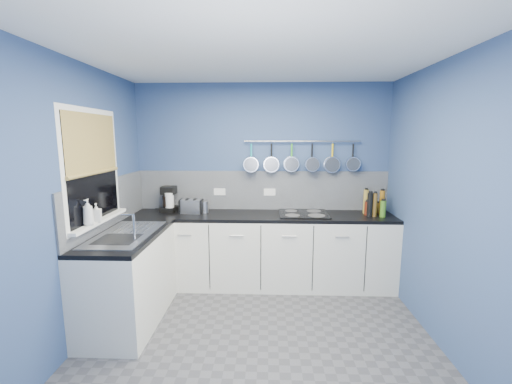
# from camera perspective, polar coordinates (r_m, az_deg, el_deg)

# --- Properties ---
(floor) EXTENTS (3.20, 3.00, 0.02)m
(floor) POSITION_cam_1_polar(r_m,az_deg,el_deg) (3.35, 0.42, -24.05)
(floor) COLOR #47474C
(floor) RESTS_ON ground
(ceiling) EXTENTS (3.20, 3.00, 0.02)m
(ceiling) POSITION_cam_1_polar(r_m,az_deg,el_deg) (2.88, 0.49, 22.93)
(ceiling) COLOR white
(ceiling) RESTS_ON ground
(wall_back) EXTENTS (3.20, 0.02, 2.50)m
(wall_back) POSITION_cam_1_polar(r_m,az_deg,el_deg) (4.35, 1.02, 1.63)
(wall_back) COLOR navy
(wall_back) RESTS_ON ground
(wall_front) EXTENTS (3.20, 0.02, 2.50)m
(wall_front) POSITION_cam_1_polar(r_m,az_deg,el_deg) (1.42, -1.36, -15.13)
(wall_front) COLOR navy
(wall_front) RESTS_ON ground
(wall_left) EXTENTS (0.02, 3.00, 2.50)m
(wall_left) POSITION_cam_1_polar(r_m,az_deg,el_deg) (3.32, -28.58, -1.95)
(wall_left) COLOR navy
(wall_left) RESTS_ON ground
(wall_right) EXTENTS (0.02, 3.00, 2.50)m
(wall_right) POSITION_cam_1_polar(r_m,az_deg,el_deg) (3.24, 30.26, -2.34)
(wall_right) COLOR navy
(wall_right) RESTS_ON ground
(backsplash_back) EXTENTS (3.20, 0.02, 0.50)m
(backsplash_back) POSITION_cam_1_polar(r_m,az_deg,el_deg) (4.34, 1.01, 0.28)
(backsplash_back) COLOR #90939B
(backsplash_back) RESTS_ON wall_back
(backsplash_left) EXTENTS (0.02, 1.80, 0.50)m
(backsplash_left) POSITION_cam_1_polar(r_m,az_deg,el_deg) (3.84, -23.67, -1.70)
(backsplash_left) COLOR #90939B
(backsplash_left) RESTS_ON wall_left
(cabinet_run_back) EXTENTS (3.20, 0.60, 0.86)m
(cabinet_run_back) POSITION_cam_1_polar(r_m,az_deg,el_deg) (4.24, 0.91, -10.00)
(cabinet_run_back) COLOR silver
(cabinet_run_back) RESTS_ON ground
(worktop_back) EXTENTS (3.20, 0.60, 0.04)m
(worktop_back) POSITION_cam_1_polar(r_m,az_deg,el_deg) (4.11, 0.93, -4.07)
(worktop_back) COLOR black
(worktop_back) RESTS_ON cabinet_run_back
(cabinet_run_left) EXTENTS (0.60, 1.20, 0.86)m
(cabinet_run_left) POSITION_cam_1_polar(r_m,az_deg,el_deg) (3.67, -20.80, -13.80)
(cabinet_run_left) COLOR silver
(cabinet_run_left) RESTS_ON ground
(worktop_left) EXTENTS (0.60, 1.20, 0.04)m
(worktop_left) POSITION_cam_1_polar(r_m,az_deg,el_deg) (3.52, -21.23, -7.03)
(worktop_left) COLOR black
(worktop_left) RESTS_ON cabinet_run_left
(window_frame) EXTENTS (0.01, 1.00, 1.10)m
(window_frame) POSITION_cam_1_polar(r_m,az_deg,el_deg) (3.52, -26.00, 3.77)
(window_frame) COLOR white
(window_frame) RESTS_ON wall_left
(window_glass) EXTENTS (0.01, 0.90, 1.00)m
(window_glass) POSITION_cam_1_polar(r_m,az_deg,el_deg) (3.52, -25.93, 3.77)
(window_glass) COLOR black
(window_glass) RESTS_ON wall_left
(bamboo_blind) EXTENTS (0.01, 0.90, 0.55)m
(bamboo_blind) POSITION_cam_1_polar(r_m,az_deg,el_deg) (3.50, -26.08, 7.44)
(bamboo_blind) COLOR tan
(bamboo_blind) RESTS_ON wall_left
(window_sill) EXTENTS (0.10, 0.98, 0.03)m
(window_sill) POSITION_cam_1_polar(r_m,az_deg,el_deg) (3.59, -25.06, -4.42)
(window_sill) COLOR white
(window_sill) RESTS_ON wall_left
(sink_unit) EXTENTS (0.50, 0.95, 0.01)m
(sink_unit) POSITION_cam_1_polar(r_m,az_deg,el_deg) (3.51, -21.25, -6.66)
(sink_unit) COLOR silver
(sink_unit) RESTS_ON worktop_left
(mixer_tap) EXTENTS (0.12, 0.08, 0.26)m
(mixer_tap) POSITION_cam_1_polar(r_m,az_deg,el_deg) (3.26, -20.04, -5.52)
(mixer_tap) COLOR silver
(mixer_tap) RESTS_ON worktop_left
(socket_left) EXTENTS (0.15, 0.01, 0.09)m
(socket_left) POSITION_cam_1_polar(r_m,az_deg,el_deg) (4.37, -6.21, 0.04)
(socket_left) COLOR white
(socket_left) RESTS_ON backsplash_back
(socket_right) EXTENTS (0.15, 0.01, 0.09)m
(socket_right) POSITION_cam_1_polar(r_m,az_deg,el_deg) (4.33, 2.33, -0.01)
(socket_right) COLOR white
(socket_right) RESTS_ON backsplash_back
(pot_rail) EXTENTS (1.45, 0.02, 0.02)m
(pot_rail) POSITION_cam_1_polar(r_m,az_deg,el_deg) (4.27, 7.83, 8.55)
(pot_rail) COLOR silver
(pot_rail) RESTS_ON wall_back
(soap_bottle_a) EXTENTS (0.10, 0.10, 0.24)m
(soap_bottle_a) POSITION_cam_1_polar(r_m,az_deg,el_deg) (3.35, -26.67, -3.10)
(soap_bottle_a) COLOR white
(soap_bottle_a) RESTS_ON window_sill
(soap_bottle_b) EXTENTS (0.10, 0.10, 0.17)m
(soap_bottle_b) POSITION_cam_1_polar(r_m,az_deg,el_deg) (3.48, -25.51, -3.14)
(soap_bottle_b) COLOR white
(soap_bottle_b) RESTS_ON window_sill
(paper_towel) EXTENTS (0.13, 0.13, 0.25)m
(paper_towel) POSITION_cam_1_polar(r_m,az_deg,el_deg) (4.34, -14.50, -1.72)
(paper_towel) COLOR white
(paper_towel) RESTS_ON worktop_back
(coffee_maker) EXTENTS (0.19, 0.21, 0.32)m
(coffee_maker) POSITION_cam_1_polar(r_m,az_deg,el_deg) (4.38, -14.63, -1.15)
(coffee_maker) COLOR black
(coffee_maker) RESTS_ON worktop_back
(toaster) EXTENTS (0.28, 0.19, 0.17)m
(toaster) POSITION_cam_1_polar(r_m,az_deg,el_deg) (4.23, -10.94, -2.40)
(toaster) COLOR silver
(toaster) RESTS_ON worktop_back
(canister) EXTENTS (0.12, 0.12, 0.14)m
(canister) POSITION_cam_1_polar(r_m,az_deg,el_deg) (4.23, -8.74, -2.51)
(canister) COLOR silver
(canister) RESTS_ON worktop_back
(hob) EXTENTS (0.59, 0.52, 0.01)m
(hob) POSITION_cam_1_polar(r_m,az_deg,el_deg) (4.15, 8.06, -3.65)
(hob) COLOR black
(hob) RESTS_ON worktop_back
(pan_0) EXTENTS (0.19, 0.12, 0.38)m
(pan_0) POSITION_cam_1_polar(r_m,az_deg,el_deg) (4.25, -0.81, 6.04)
(pan_0) COLOR silver
(pan_0) RESTS_ON pot_rail
(pan_1) EXTENTS (0.20, 0.08, 0.39)m
(pan_1) POSITION_cam_1_polar(r_m,az_deg,el_deg) (4.24, 2.64, 6.00)
(pan_1) COLOR silver
(pan_1) RESTS_ON pot_rail
(pan_2) EXTENTS (0.19, 0.06, 0.38)m
(pan_2) POSITION_cam_1_polar(r_m,az_deg,el_deg) (4.25, 6.08, 6.01)
(pan_2) COLOR silver
(pan_2) RESTS_ON pot_rail
(pan_3) EXTENTS (0.18, 0.11, 0.37)m
(pan_3) POSITION_cam_1_polar(r_m,az_deg,el_deg) (4.28, 9.49, 6.00)
(pan_3) COLOR silver
(pan_3) RESTS_ON pot_rail
(pan_4) EXTENTS (0.20, 0.05, 0.39)m
(pan_4) POSITION_cam_1_polar(r_m,az_deg,el_deg) (4.32, 12.85, 5.81)
(pan_4) COLOR silver
(pan_4) RESTS_ON pot_rail
(pan_5) EXTENTS (0.18, 0.07, 0.37)m
(pan_5) POSITION_cam_1_polar(r_m,az_deg,el_deg) (4.37, 16.15, 5.86)
(pan_5) COLOR silver
(pan_5) RESTS_ON pot_rail
(condiment_0) EXTENTS (0.06, 0.06, 0.12)m
(condiment_0) POSITION_cam_1_polar(r_m,az_deg,el_deg) (4.43, 20.14, -2.57)
(condiment_0) COLOR brown
(condiment_0) RESTS_ON worktop_back
(condiment_1) EXTENTS (0.05, 0.05, 0.23)m
(condiment_1) POSITION_cam_1_polar(r_m,az_deg,el_deg) (4.37, 19.14, -1.96)
(condiment_1) COLOR #265919
(condiment_1) RESTS_ON worktop_back
(condiment_2) EXTENTS (0.06, 0.06, 0.30)m
(condiment_2) POSITION_cam_1_polar(r_m,az_deg,el_deg) (4.34, 18.17, -1.55)
(condiment_2) COLOR olive
(condiment_2) RESTS_ON worktop_back
(condiment_3) EXTENTS (0.06, 0.06, 0.30)m
(condiment_3) POSITION_cam_1_polar(r_m,az_deg,el_deg) (4.34, 20.62, -1.70)
(condiment_3) COLOR #8C5914
(condiment_3) RESTS_ON worktop_back
(condiment_4) EXTENTS (0.06, 0.06, 0.14)m
(condiment_4) POSITION_cam_1_polar(r_m,az_deg,el_deg) (4.29, 19.17, -2.79)
(condiment_4) COLOR black
(condiment_4) RESTS_ON worktop_back
(condiment_5) EXTENTS (0.07, 0.07, 0.17)m
(condiment_5) POSITION_cam_1_polar(r_m,az_deg,el_deg) (4.26, 18.37, -2.65)
(condiment_5) COLOR #4C190C
(condiment_5) RESTS_ON worktop_back
(condiment_6) EXTENTS (0.07, 0.07, 0.20)m
(condiment_6) POSITION_cam_1_polar(r_m,az_deg,el_deg) (4.22, 20.78, -2.70)
(condiment_6) COLOR #3F721E
(condiment_6) RESTS_ON worktop_back
(condiment_7) EXTENTS (0.05, 0.05, 0.28)m
(condiment_7) POSITION_cam_1_polar(r_m,az_deg,el_deg) (4.20, 19.55, -2.08)
(condiment_7) COLOR brown
(condiment_7) RESTS_ON worktop_back
(condiment_8) EXTENTS (0.07, 0.07, 0.28)m
(condiment_8) POSITION_cam_1_polar(r_m,az_deg,el_deg) (4.18, 18.81, -2.07)
(condiment_8) COLOR black
(condiment_8) RESTS_ON worktop_back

